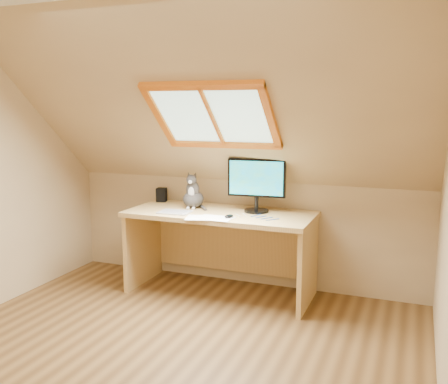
% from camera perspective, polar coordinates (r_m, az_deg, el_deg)
% --- Properties ---
extents(ground, '(3.50, 3.50, 0.00)m').
position_cam_1_polar(ground, '(3.54, -8.07, -18.96)').
color(ground, brown).
rests_on(ground, ground).
extents(room_shell, '(3.52, 3.52, 2.41)m').
position_cam_1_polar(room_shell, '(3.04, -9.57, 4.67)').
color(room_shell, tan).
rests_on(room_shell, ground).
extents(desk, '(1.67, 0.73, 0.76)m').
position_cam_1_polar(desk, '(4.60, -0.10, -4.91)').
color(desk, tan).
rests_on(desk, ground).
extents(monitor, '(0.52, 0.22, 0.48)m').
position_cam_1_polar(monitor, '(4.43, 3.74, 1.19)').
color(monitor, black).
rests_on(monitor, desk).
extents(cat, '(0.22, 0.25, 0.35)m').
position_cam_1_polar(cat, '(4.64, -3.56, -0.33)').
color(cat, '#3E3A37').
rests_on(cat, desk).
extents(desk_speaker, '(0.11, 0.11, 0.14)m').
position_cam_1_polar(desk_speaker, '(5.00, -7.15, -0.32)').
color(desk_speaker, black).
rests_on(desk_speaker, desk).
extents(graphics_tablet, '(0.29, 0.21, 0.01)m').
position_cam_1_polar(graphics_tablet, '(4.46, -5.65, -2.31)').
color(graphics_tablet, '#B2B2B7').
rests_on(graphics_tablet, desk).
extents(mouse, '(0.08, 0.11, 0.03)m').
position_cam_1_polar(mouse, '(4.23, 0.57, -2.80)').
color(mouse, black).
rests_on(mouse, desk).
extents(papers, '(0.33, 0.27, 0.00)m').
position_cam_1_polar(papers, '(4.25, -1.76, -2.92)').
color(papers, white).
rests_on(papers, desk).
extents(cables, '(0.51, 0.26, 0.01)m').
position_cam_1_polar(cables, '(4.26, 3.30, -2.87)').
color(cables, silver).
rests_on(cables, desk).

